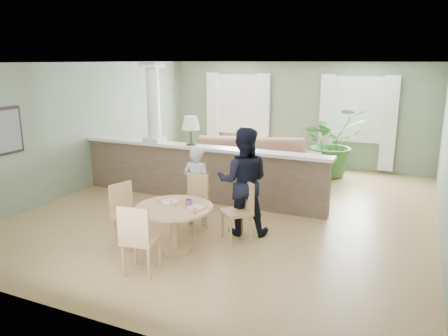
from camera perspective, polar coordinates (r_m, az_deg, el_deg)
The scene contains 12 objects.
ground at distance 8.32m, azimuth 1.54°, elevation -5.32°, with size 8.00×8.00×0.00m, color tan.
room_shell at distance 8.50m, azimuth 3.10°, elevation 7.62°, with size 7.02×8.02×2.71m.
pony_wall at distance 8.70m, azimuth -3.90°, elevation 0.37°, with size 5.32×0.38×2.70m.
sofa at distance 10.02m, azimuth 3.23°, elevation 0.89°, with size 3.31×1.29×0.97m, color #866249.
houseplant at distance 10.78m, azimuth 13.92°, elevation 3.35°, with size 1.51×1.31×1.68m, color #2E5C24.
dining_table at distance 6.43m, azimuth -6.42°, elevation -6.17°, with size 1.13×1.13×0.77m.
chair_far_boy at distance 7.19m, azimuth -3.92°, elevation -4.18°, with size 0.46×0.46×0.93m.
chair_far_man at distance 6.81m, azimuth 2.21°, elevation -5.22°, with size 0.59×0.59×0.93m.
chair_near at distance 5.78m, azimuth -11.14°, elevation -8.81°, with size 0.51×0.51×0.97m.
chair_side at distance 6.78m, azimuth -12.63°, elevation -5.55°, with size 0.52×0.52×0.94m.
child_person at distance 7.37m, azimuth -3.54°, elevation -2.35°, with size 0.50×0.33×1.36m, color #A6A6AC.
man_person at distance 6.94m, azimuth 2.54°, elevation -1.76°, with size 0.84×0.66×1.73m, color black.
Camera 1 is at (3.04, -7.24, 2.75)m, focal length 35.00 mm.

